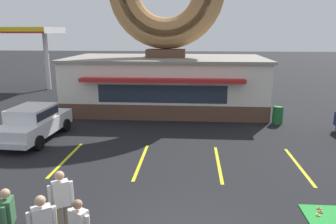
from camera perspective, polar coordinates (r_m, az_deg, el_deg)
The scene contains 13 objects.
donut_shop_building at distance 20.87m, azimuth -0.33°, elevation 10.57°, with size 12.30×6.75×10.96m.
mini_donut_near_left at distance 10.23m, azimuth 24.67°, elevation -15.98°, with size 0.13×0.13×0.04m, color #E5C666.
mini_donut_near_right at distance 10.41m, azimuth 25.05°, elevation -15.48°, with size 0.13×0.13×0.04m, color #D8667F.
mini_donut_mid_left at distance 10.56m, azimuth 24.82°, elevation -15.00°, with size 0.13×0.13×0.04m, color #D17F47.
car_white at distance 16.38m, azimuth -22.32°, elevation -1.54°, with size 2.14×4.64×1.60m.
pedestrian_blue_sweater_man at distance 8.40m, azimuth -26.06°, elevation -16.37°, with size 0.33×0.58×1.61m.
pedestrian_beanie_man at distance 8.51m, azimuth -18.06°, elevation -14.51°, with size 0.51×0.41×1.74m.
trash_bin at distance 18.88m, azimuth 18.56°, elevation -0.46°, with size 0.57×0.57×0.97m.
gas_station_canopy at distance 31.88m, azimuth -26.60°, elevation 12.28°, with size 9.00×4.46×5.30m.
parking_stripe_far_left at distance 13.73m, azimuth -17.30°, elevation -7.82°, with size 0.12×3.60×0.01m, color yellow.
parking_stripe_left at distance 12.95m, azimuth -4.72°, elevation -8.53°, with size 0.12×3.60×0.01m, color yellow.
parking_stripe_mid_left at distance 12.85m, azimuth 8.78°, elevation -8.84°, with size 0.12×3.60×0.01m, color yellow.
parking_stripe_centre at distance 13.43m, azimuth 21.79°, elevation -8.68°, with size 0.12×3.60×0.01m, color yellow.
Camera 1 is at (0.11, -6.83, 4.91)m, focal length 35.00 mm.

